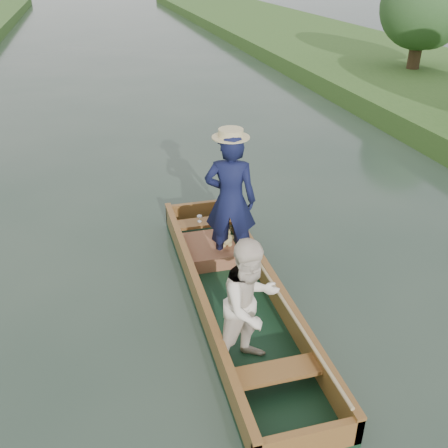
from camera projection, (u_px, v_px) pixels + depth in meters
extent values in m
plane|color=#283D30|center=(235.00, 305.00, 6.85)|extent=(120.00, 120.00, 0.00)
cylinder|color=#47331E|center=(415.00, 53.00, 17.78)|extent=(0.44, 0.44, 2.28)
sphere|color=#284D1E|center=(423.00, 6.00, 17.05)|extent=(2.89, 2.89, 2.89)
sphere|color=#284D1E|center=(431.00, 17.00, 17.63)|extent=(2.20, 2.20, 2.20)
cube|color=#13311C|center=(235.00, 302.00, 6.83)|extent=(1.10, 5.00, 0.08)
cube|color=brown|center=(199.00, 296.00, 6.62)|extent=(0.08, 5.00, 0.32)
cube|color=brown|center=(271.00, 285.00, 6.85)|extent=(0.08, 5.00, 0.32)
cube|color=brown|center=(197.00, 211.00, 8.83)|extent=(1.10, 0.08, 0.32)
cube|color=brown|center=(308.00, 442.00, 4.65)|extent=(1.10, 0.08, 0.32)
cube|color=brown|center=(198.00, 285.00, 6.53)|extent=(0.10, 5.00, 0.04)
cube|color=brown|center=(272.00, 274.00, 6.77)|extent=(0.10, 5.00, 0.04)
cube|color=brown|center=(204.00, 222.00, 8.32)|extent=(0.94, 0.30, 0.05)
cube|color=brown|center=(277.00, 371.00, 5.35)|extent=(0.94, 0.30, 0.05)
imported|color=#121638|center=(230.00, 201.00, 7.19)|extent=(0.88, 0.73, 2.06)
cylinder|color=beige|center=(231.00, 135.00, 6.72)|extent=(0.52, 0.52, 0.12)
imported|color=white|center=(250.00, 305.00, 5.42)|extent=(0.96, 0.87, 1.61)
cube|color=#9C3A32|center=(207.00, 250.00, 7.75)|extent=(0.85, 0.90, 0.22)
sphere|color=tan|center=(226.00, 239.00, 7.62)|extent=(0.20, 0.20, 0.20)
sphere|color=tan|center=(226.00, 231.00, 7.54)|extent=(0.15, 0.15, 0.15)
sphere|color=tan|center=(223.00, 228.00, 7.50)|extent=(0.06, 0.06, 0.06)
sphere|color=tan|center=(230.00, 227.00, 7.52)|extent=(0.06, 0.06, 0.06)
sphere|color=tan|center=(227.00, 234.00, 7.50)|extent=(0.06, 0.06, 0.06)
sphere|color=tan|center=(221.00, 239.00, 7.57)|extent=(0.07, 0.07, 0.07)
sphere|color=tan|center=(232.00, 237.00, 7.61)|extent=(0.07, 0.07, 0.07)
sphere|color=tan|center=(224.00, 245.00, 7.62)|extent=(0.08, 0.08, 0.08)
sphere|color=tan|center=(230.00, 244.00, 7.65)|extent=(0.08, 0.08, 0.08)
cylinder|color=silver|center=(200.00, 221.00, 8.29)|extent=(0.07, 0.07, 0.01)
cylinder|color=silver|center=(200.00, 219.00, 8.27)|extent=(0.01, 0.01, 0.08)
ellipsoid|color=silver|center=(199.00, 216.00, 8.25)|extent=(0.09, 0.09, 0.05)
cylinder|color=tan|center=(280.00, 295.00, 6.28)|extent=(0.04, 3.83, 0.18)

